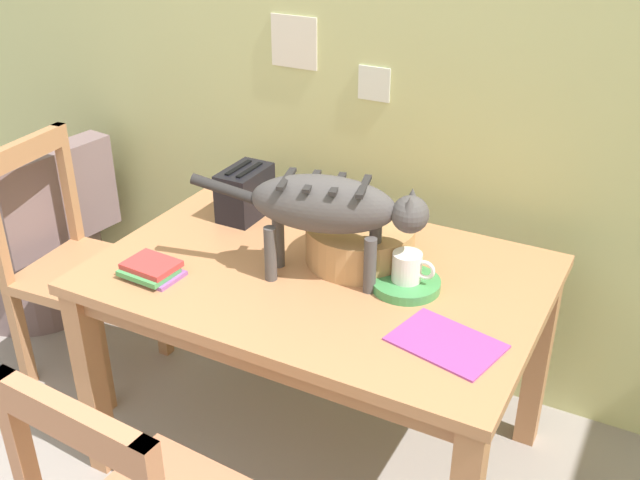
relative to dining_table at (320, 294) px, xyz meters
name	(u,v)px	position (x,y,z in m)	size (l,w,h in m)	color
wall_rear	(413,48)	(0.01, 0.65, 0.61)	(5.32, 0.11, 2.50)	beige
dining_table	(320,294)	(0.00, 0.00, 0.00)	(1.32, 0.89, 0.72)	#BB7B50
cat	(330,208)	(0.05, -0.03, 0.32)	(0.67, 0.25, 0.32)	#4C4746
saucer_bowl	(406,284)	(0.27, 0.02, 0.10)	(0.20, 0.20, 0.03)	#418F4C
coffee_mug	(408,267)	(0.27, 0.02, 0.16)	(0.13, 0.09, 0.09)	white
magazine	(446,343)	(0.46, -0.18, 0.09)	(0.27, 0.19, 0.01)	#9F4098
book_stack	(152,270)	(-0.42, -0.27, 0.11)	(0.17, 0.14, 0.05)	#9355A3
wicker_basket	(360,242)	(0.08, 0.11, 0.15)	(0.33, 0.33, 0.12)	tan
toaster	(245,193)	(-0.40, 0.21, 0.17)	(0.12, 0.20, 0.18)	black
wooden_chair_near	(75,266)	(-1.04, 0.00, -0.19)	(0.45, 0.45, 0.93)	#B47A51
wicker_armchair	(36,250)	(-1.55, 0.25, -0.36)	(0.63, 0.65, 0.78)	slate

